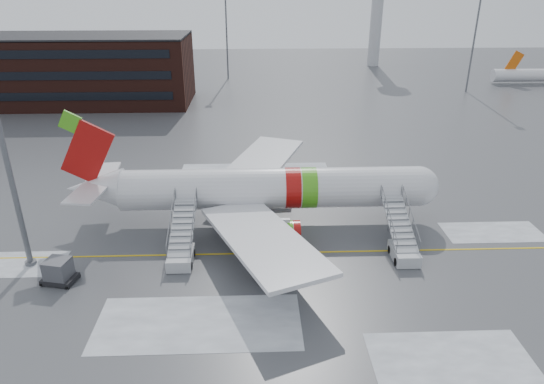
{
  "coord_description": "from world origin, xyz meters",
  "views": [
    {
      "loc": [
        -1.96,
        -36.84,
        21.62
      ],
      "look_at": [
        -0.49,
        2.93,
        4.0
      ],
      "focal_mm": 32.0,
      "sensor_mm": 36.0,
      "label": 1
    }
  ],
  "objects_px": {
    "airstair_fwd": "(402,243)",
    "uld_container": "(59,272)",
    "airstair_aft": "(182,248)",
    "pushback_tug": "(274,272)",
    "airliner": "(261,189)"
  },
  "relations": [
    {
      "from": "airstair_fwd",
      "to": "uld_container",
      "type": "xyz_separation_m",
      "value": [
        -27.59,
        -3.07,
        -0.15
      ]
    },
    {
      "from": "airstair_fwd",
      "to": "airstair_aft",
      "type": "height_order",
      "value": "same"
    },
    {
      "from": "airstair_fwd",
      "to": "airstair_aft",
      "type": "xyz_separation_m",
      "value": [
        -18.57,
        0.0,
        0.0
      ]
    },
    {
      "from": "airstair_fwd",
      "to": "pushback_tug",
      "type": "height_order",
      "value": "airstair_fwd"
    },
    {
      "from": "airliner",
      "to": "airstair_fwd",
      "type": "xyz_separation_m",
      "value": [
        11.81,
        -6.54,
        -2.35
      ]
    },
    {
      "from": "airstair_aft",
      "to": "uld_container",
      "type": "height_order",
      "value": "airstair_aft"
    },
    {
      "from": "airstair_fwd",
      "to": "airstair_aft",
      "type": "relative_size",
      "value": 1.0
    },
    {
      "from": "pushback_tug",
      "to": "airstair_fwd",
      "type": "bearing_deg",
      "value": 17.08
    },
    {
      "from": "airliner",
      "to": "airstair_aft",
      "type": "xyz_separation_m",
      "value": [
        -6.76,
        -6.54,
        -2.35
      ]
    },
    {
      "from": "airstair_fwd",
      "to": "uld_container",
      "type": "relative_size",
      "value": 2.82
    },
    {
      "from": "airstair_aft",
      "to": "airstair_fwd",
      "type": "bearing_deg",
      "value": 0.0
    },
    {
      "from": "airliner",
      "to": "pushback_tug",
      "type": "distance_m",
      "value": 10.3
    },
    {
      "from": "airstair_fwd",
      "to": "pushback_tug",
      "type": "xyz_separation_m",
      "value": [
        -10.98,
        -3.37,
        -0.33
      ]
    },
    {
      "from": "pushback_tug",
      "to": "uld_container",
      "type": "height_order",
      "value": "uld_container"
    },
    {
      "from": "airliner",
      "to": "airstair_aft",
      "type": "bearing_deg",
      "value": -135.96
    }
  ]
}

